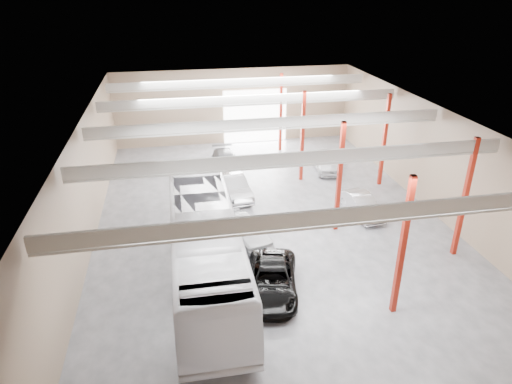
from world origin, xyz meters
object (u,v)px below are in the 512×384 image
object	(u,v)px
car_right_near	(362,205)
car_row_c	(226,161)
car_right_far	(326,161)
coach_bus	(205,248)
car_row_b	(234,186)
car_row_a	(246,229)
black_sedan	(272,280)

from	to	relation	value
car_right_near	car_row_c	bearing A→B (deg)	125.00
car_row_c	car_right_far	bearing A→B (deg)	-11.71
coach_bus	car_row_c	xyz separation A→B (m)	(2.94, 15.01, -1.25)
car_row_b	car_right_far	distance (m)	8.92
coach_bus	car_row_a	bearing A→B (deg)	53.45
coach_bus	car_right_near	distance (m)	12.19
black_sedan	car_row_b	bearing A→B (deg)	104.50
car_row_b	car_row_c	distance (m)	5.20
car_row_a	car_row_b	distance (m)	6.27
car_row_b	car_row_c	bearing A→B (deg)	80.39
coach_bus	car_row_b	distance (m)	10.29
coach_bus	black_sedan	xyz separation A→B (m)	(3.13, -1.65, -1.23)
car_row_a	car_row_b	bearing A→B (deg)	70.27
coach_bus	car_right_far	xyz separation A→B (m)	(11.03, 13.38, -1.20)
car_row_a	car_row_c	bearing A→B (deg)	70.57
car_row_c	car_right_far	xyz separation A→B (m)	(8.09, -1.63, 0.05)
car_row_b	car_right_near	size ratio (longest dim) A/B	1.14
black_sedan	car_right_far	xyz separation A→B (m)	(7.89, 15.04, 0.03)
coach_bus	car_right_near	xyz separation A→B (m)	(10.83, 5.44, -1.27)
car_row_a	black_sedan	bearing A→B (deg)	-102.94
car_row_b	car_right_near	distance (m)	9.11
car_row_b	car_right_near	bearing A→B (deg)	-37.36
black_sedan	car_row_a	xyz separation A→B (m)	(-0.47, 5.20, 0.03)
car_right_far	car_row_b	bearing A→B (deg)	-150.41
car_row_b	car_row_c	xyz separation A→B (m)	(0.09, 5.20, -0.07)
car_row_c	car_right_far	size ratio (longest dim) A/B	1.10
car_right_near	car_row_a	bearing A→B (deg)	-171.48
black_sedan	car_right_near	xyz separation A→B (m)	(7.70, 7.09, -0.04)
car_right_near	car_right_far	distance (m)	7.95
coach_bus	car_right_far	world-z (taller)	coach_bus
coach_bus	car_right_far	size ratio (longest dim) A/B	3.14
car_right_near	car_right_far	world-z (taller)	car_right_far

